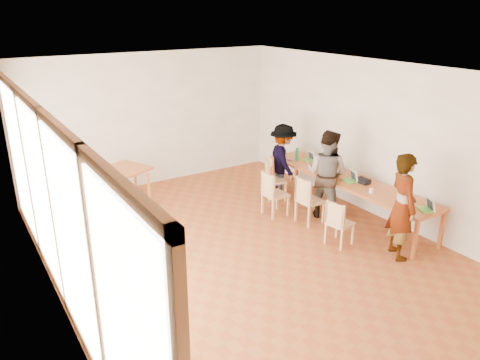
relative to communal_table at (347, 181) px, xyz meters
name	(u,v)px	position (x,y,z in m)	size (l,w,h in m)	color
ground	(247,252)	(-2.50, -0.28, -0.70)	(8.00, 8.00, 0.00)	#9F5326
wall_back	(151,120)	(-2.50, 3.72, 0.80)	(6.00, 0.10, 3.00)	white
wall_right	(380,141)	(0.50, -0.28, 0.80)	(0.10, 8.00, 3.00)	white
window_wall	(52,209)	(-5.46, -0.28, 0.80)	(0.10, 8.00, 3.00)	white
ceiling	(249,71)	(-2.50, -0.28, 2.32)	(6.00, 8.00, 0.04)	white
communal_table	(347,181)	(0.00, 0.00, 0.00)	(0.80, 4.00, 0.75)	#B86029
side_table	(123,172)	(-3.51, 2.92, -0.03)	(0.90, 0.90, 0.75)	#B86029
chair_near	(338,219)	(-1.08, -0.91, -0.19)	(0.46, 0.46, 0.44)	tan
chair_mid	(307,196)	(-0.95, 0.07, -0.14)	(0.44, 0.44, 0.49)	tan
chair_far	(272,190)	(-1.30, 0.70, -0.14)	(0.43, 0.43, 0.48)	tan
chair_empty	(272,175)	(-0.78, 1.41, -0.16)	(0.54, 0.54, 0.47)	tan
chair_spare	(70,211)	(-4.91, 1.55, -0.07)	(0.68, 0.68, 0.55)	tan
person_near	(402,206)	(-0.46, -1.70, 0.19)	(0.65, 0.43, 1.78)	gray
person_mid	(327,174)	(-0.41, 0.14, 0.17)	(0.85, 0.66, 1.75)	gray
person_far	(283,160)	(-0.43, 1.49, 0.09)	(1.02, 0.59, 1.58)	gray
laptop_near	(428,207)	(0.03, -1.82, 0.11)	(0.30, 0.31, 0.21)	#5DB738
laptop_mid	(351,178)	(-0.03, -0.15, 0.11)	(0.29, 0.31, 0.22)	#5DB738
laptop_far	(310,158)	(0.15, 1.29, 0.10)	(0.22, 0.25, 0.20)	#5DB738
yellow_mug	(320,168)	(-0.13, 0.64, 0.10)	(0.14, 0.14, 0.11)	yellow
green_bottle	(297,155)	(-0.11, 1.41, 0.19)	(0.07, 0.07, 0.28)	#1F804B
clear_glass	(371,191)	(-0.18, -0.80, 0.09)	(0.07, 0.07, 0.09)	silver
condiment_cup	(411,201)	(0.06, -1.47, 0.08)	(0.08, 0.08, 0.06)	white
pink_phone	(290,160)	(-0.22, 1.52, 0.05)	(0.05, 0.10, 0.01)	#CB3A82
black_pouch	(363,181)	(0.08, -0.35, 0.09)	(0.16, 0.26, 0.09)	black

